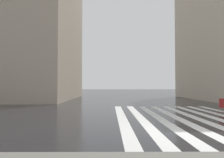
{
  "coord_description": "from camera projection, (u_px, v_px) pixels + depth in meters",
  "views": [
    {
      "loc": [
        -8.4,
        2.82,
        1.74
      ],
      "look_at": [
        5.6,
        2.71,
        2.18
      ],
      "focal_mm": 35.65,
      "sensor_mm": 36.0,
      "label": 1
    }
  ],
  "objects": [
    {
      "name": "zebra_crossing",
      "position": [
        184.0,
        117.0,
        12.37
      ],
      "size": [
        13.0,
        7.5,
        0.01
      ],
      "color": "silver",
      "rests_on": "ground_plane"
    },
    {
      "name": "ground_plane",
      "position": [
        185.0,
        132.0,
        8.36
      ],
      "size": [
        220.0,
        220.0,
        0.0
      ],
      "primitive_type": "plane",
      "color": "black"
    }
  ]
}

